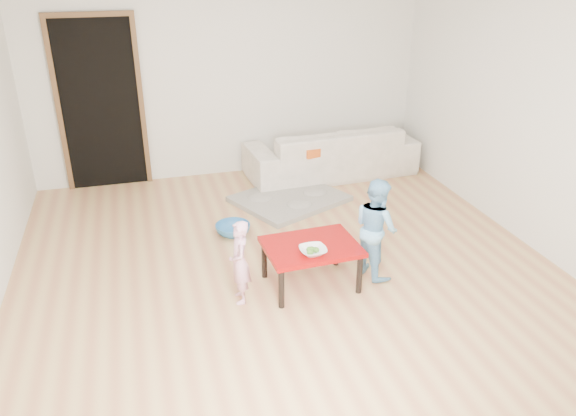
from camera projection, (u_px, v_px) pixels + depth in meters
name	position (u px, v px, depth m)	size (l,w,h in m)	color
floor	(282.00, 260.00, 5.45)	(5.00, 5.00, 0.01)	tan
back_wall	(230.00, 75.00, 7.08)	(5.00, 0.02, 2.60)	silver
right_wall	(527.00, 111.00, 5.52)	(0.02, 5.00, 2.60)	silver
doorway	(101.00, 106.00, 6.79)	(1.02, 0.08, 2.11)	brown
sofa	(331.00, 151.00, 7.40)	(2.21, 0.86, 0.65)	white
cushion	(314.00, 149.00, 7.02)	(0.40, 0.36, 0.11)	orange
red_table	(311.00, 265.00, 4.97)	(0.81, 0.61, 0.41)	#920807
bowl	(313.00, 251.00, 4.73)	(0.23, 0.23, 0.06)	white
broccoli	(313.00, 251.00, 4.73)	(0.12, 0.12, 0.06)	#2D5919
child_pink	(240.00, 262.00, 4.68)	(0.27, 0.18, 0.74)	pink
child_blue	(376.00, 228.00, 5.05)	(0.45, 0.35, 0.94)	#5EA3DA
basin	(233.00, 229.00, 5.92)	(0.37, 0.37, 0.12)	teal
blanket	(290.00, 199.00, 6.72)	(1.18, 0.98, 0.06)	#A29B8F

